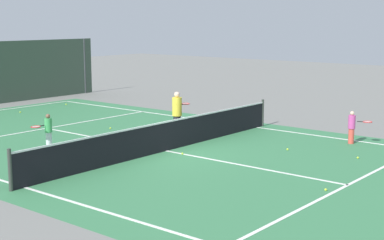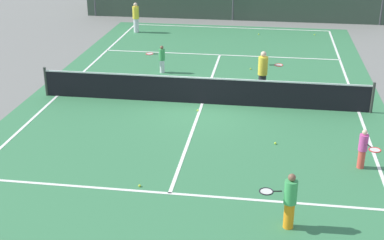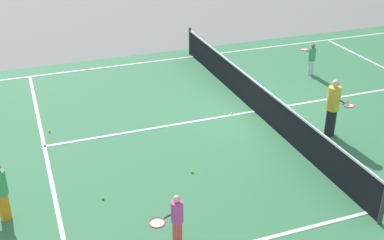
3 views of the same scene
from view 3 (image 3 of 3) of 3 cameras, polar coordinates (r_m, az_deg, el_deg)
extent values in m
plane|color=slate|center=(15.66, 7.19, 0.97)|extent=(80.00, 80.00, 0.00)
cube|color=#387A4C|center=(15.66, 7.19, 0.98)|extent=(13.00, 25.00, 0.00)
cube|color=white|center=(20.31, 0.16, 7.30)|extent=(0.10, 24.00, 0.01)
cube|color=white|center=(11.76, 19.49, -9.98)|extent=(0.10, 24.00, 0.01)
cube|color=white|center=(14.16, -16.61, -2.92)|extent=(11.00, 0.10, 0.01)
cube|color=white|center=(15.66, 7.19, 0.99)|extent=(0.10, 12.80, 0.01)
cylinder|color=#333833|center=(20.50, -0.23, 9.08)|extent=(0.10, 0.10, 1.10)
cylinder|color=#333833|center=(11.22, 21.16, -8.83)|extent=(0.10, 0.10, 1.10)
cube|color=black|center=(15.47, 7.29, 2.56)|extent=(11.80, 0.03, 0.95)
cube|color=white|center=(15.27, 7.40, 4.27)|extent=(11.80, 0.04, 0.05)
cylinder|color=#232328|center=(14.55, 15.62, -0.24)|extent=(0.29, 0.29, 0.78)
cylinder|color=yellow|center=(14.25, 15.98, 2.38)|extent=(0.36, 0.36, 0.68)
sphere|color=beige|center=(14.08, 16.20, 4.04)|extent=(0.21, 0.21, 0.21)
cylinder|color=black|center=(14.02, 16.88, 2.01)|extent=(0.20, 0.05, 0.03)
torus|color=red|center=(13.86, 17.56, 1.62)|extent=(0.37, 0.37, 0.03)
cylinder|color=silver|center=(13.86, 17.56, 1.62)|extent=(0.31, 0.31, 0.00)
cylinder|color=orange|center=(11.49, -20.77, -9.24)|extent=(0.24, 0.24, 0.64)
cylinder|color=silver|center=(18.89, 13.49, 5.89)|extent=(0.20, 0.20, 0.54)
cylinder|color=#3FA559|center=(18.72, 13.65, 7.35)|extent=(0.25, 0.25, 0.48)
sphere|color=brown|center=(18.63, 13.75, 8.25)|extent=(0.15, 0.15, 0.15)
cylinder|color=black|center=(18.92, 13.18, 7.68)|extent=(0.20, 0.04, 0.03)
torus|color=red|center=(19.12, 12.76, 7.92)|extent=(0.34, 0.34, 0.03)
cylinder|color=silver|center=(19.12, 12.76, 7.92)|extent=(0.29, 0.29, 0.00)
cylinder|color=#E54C3F|center=(10.18, -1.69, -12.74)|extent=(0.20, 0.20, 0.54)
cylinder|color=#D14799|center=(9.87, -1.73, -10.48)|extent=(0.25, 0.25, 0.47)
sphere|color=beige|center=(9.69, -1.75, -9.03)|extent=(0.15, 0.15, 0.15)
cylinder|color=black|center=(9.71, -2.91, -11.06)|extent=(0.11, 0.19, 0.03)
torus|color=red|center=(9.58, -4.02, -11.70)|extent=(0.44, 0.44, 0.03)
cylinder|color=silver|center=(9.58, -4.02, -11.70)|extent=(0.37, 0.37, 0.00)
cube|color=blue|center=(16.88, 7.28, 3.57)|extent=(0.41, 0.39, 0.36)
sphere|color=#CCE533|center=(16.86, 7.20, 4.34)|extent=(0.07, 0.07, 0.07)
sphere|color=#CCE533|center=(16.75, 7.63, 4.17)|extent=(0.07, 0.07, 0.07)
sphere|color=#CCE533|center=(11.68, -10.21, -8.82)|extent=(0.07, 0.07, 0.07)
sphere|color=#CCE533|center=(12.43, 0.02, -5.95)|extent=(0.07, 0.07, 0.07)
sphere|color=#CCE533|center=(14.90, -16.08, -1.20)|extent=(0.07, 0.07, 0.07)
sphere|color=#CCE533|center=(15.39, 4.57, 0.76)|extent=(0.07, 0.07, 0.07)
camera|label=1|loc=(27.26, -34.37, 17.18)|focal=54.58mm
camera|label=2|loc=(15.25, -71.11, 10.60)|focal=50.42mm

